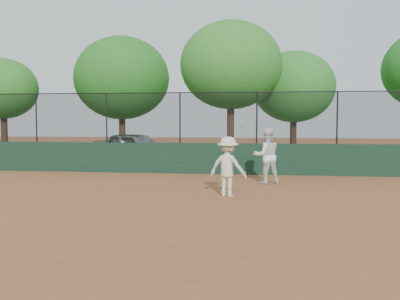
# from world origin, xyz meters

# --- Properties ---
(ground) EXTENTS (80.00, 80.00, 0.00)m
(ground) POSITION_xyz_m (0.00, 0.00, 0.00)
(ground) COLOR brown
(ground) RESTS_ON ground
(back_wall) EXTENTS (26.00, 0.20, 1.20)m
(back_wall) POSITION_xyz_m (0.00, 6.00, 0.60)
(back_wall) COLOR #173322
(back_wall) RESTS_ON ground
(grass_strip) EXTENTS (36.00, 12.00, 0.01)m
(grass_strip) POSITION_xyz_m (0.00, 12.00, 0.00)
(grass_strip) COLOR #294E18
(grass_strip) RESTS_ON ground
(parked_car) EXTENTS (4.84, 3.46, 1.53)m
(parked_car) POSITION_xyz_m (-3.20, 9.21, 0.76)
(parked_car) COLOR #9DA2A6
(parked_car) RESTS_ON ground
(player_second) EXTENTS (1.07, 0.94, 1.86)m
(player_second) POSITION_xyz_m (2.84, 3.65, 0.93)
(player_second) COLOR silver
(player_second) RESTS_ON ground
(player_main) EXTENTS (1.22, 0.94, 2.13)m
(player_main) POSITION_xyz_m (1.75, 0.95, 0.83)
(player_main) COLOR beige
(player_main) RESTS_ON ground
(fence_assembly) EXTENTS (26.00, 0.06, 2.00)m
(fence_assembly) POSITION_xyz_m (-0.03, 6.00, 2.24)
(fence_assembly) COLOR black
(fence_assembly) RESTS_ON back_wall
(tree_0) EXTENTS (3.70, 3.36, 5.35)m
(tree_0) POSITION_xyz_m (-10.91, 10.90, 3.74)
(tree_0) COLOR #412817
(tree_0) RESTS_ON ground
(tree_1) EXTENTS (5.26, 4.78, 6.66)m
(tree_1) POSITION_xyz_m (-4.92, 12.56, 4.38)
(tree_1) COLOR #442917
(tree_1) RESTS_ON ground
(tree_2) EXTENTS (4.91, 4.47, 6.86)m
(tree_2) POSITION_xyz_m (1.22, 10.33, 4.72)
(tree_2) COLOR #452B18
(tree_2) RESTS_ON ground
(tree_3) EXTENTS (4.37, 3.97, 5.74)m
(tree_3) POSITION_xyz_m (4.40, 12.91, 3.84)
(tree_3) COLOR #3A2213
(tree_3) RESTS_ON ground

